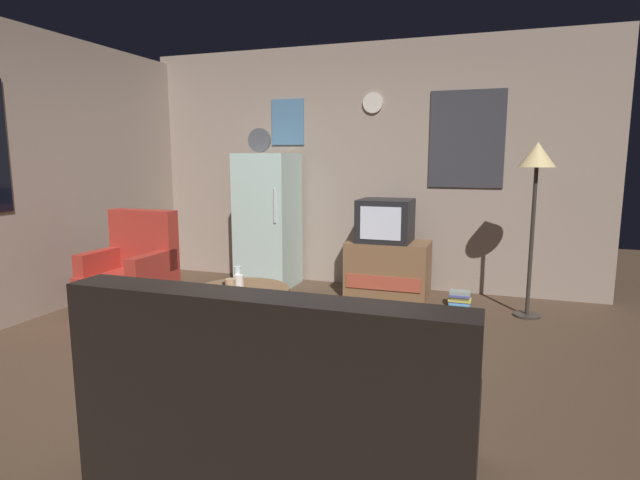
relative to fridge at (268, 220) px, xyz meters
The scene contains 14 objects.
ground_plane 2.37m from the fridge, 63.92° to the right, with size 12.00×12.00×0.00m, color #4C3828.
wall_with_art 1.24m from the fridge, 23.35° to the left, with size 5.20×0.12×2.69m.
fridge is the anchor object (origin of this frame).
tv_stand 1.47m from the fridge, ahead, with size 0.84×0.53×0.59m.
crt_tv 1.36m from the fridge, ahead, with size 0.54×0.51×0.44m.
standing_lamp 2.83m from the fridge, ahead, with size 0.32×0.32×1.59m.
coffee_table 2.05m from the fridge, 71.03° to the right, with size 0.72×0.72×0.48m.
wine_glass 1.90m from the fridge, 72.45° to the right, with size 0.05×0.05×0.15m, color silver.
mug_ceramic_white 1.95m from the fridge, 71.98° to the right, with size 0.08×0.08×0.09m, color silver.
mug_ceramic_tan 2.07m from the fridge, 73.16° to the right, with size 0.08×0.08×0.09m, color tan.
remote_control 1.92m from the fridge, 73.95° to the right, with size 0.15×0.04×0.02m, color black.
armchair 1.65m from the fridge, 118.54° to the right, with size 0.68×0.68×0.96m.
couch 3.63m from the fridge, 64.44° to the right, with size 1.70×0.80×0.92m.
book_stack 2.25m from the fridge, ahead, with size 0.22×0.17×0.15m.
Camera 1 is at (1.43, -3.21, 1.45)m, focal length 28.68 mm.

